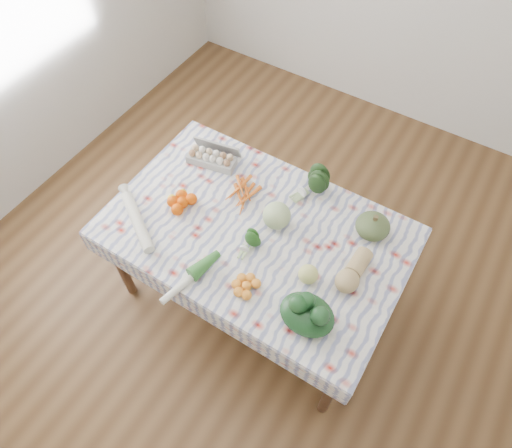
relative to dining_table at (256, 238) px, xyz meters
name	(u,v)px	position (x,y,z in m)	size (l,w,h in m)	color
ground	(256,292)	(0.00, 0.00, -0.68)	(4.50, 4.50, 0.00)	#51341B
dining_table	(256,238)	(0.00, 0.00, 0.00)	(1.60, 1.00, 0.75)	brown
tablecloth	(256,231)	(0.00, 0.00, 0.08)	(1.66, 1.06, 0.01)	white
egg_carton	(211,159)	(-0.50, 0.28, 0.12)	(0.30, 0.12, 0.08)	#A4A5A0
carrot_bunch	(244,194)	(-0.19, 0.17, 0.10)	(0.23, 0.21, 0.04)	orange
kale_bunch	(309,184)	(0.12, 0.39, 0.16)	(0.17, 0.15, 0.15)	#183312
kabocha_squash	(373,226)	(0.55, 0.32, 0.15)	(0.19, 0.19, 0.12)	#47582F
cabbage	(277,216)	(0.07, 0.10, 0.16)	(0.16, 0.16, 0.16)	#A6BF80
butternut_squash	(354,270)	(0.58, 0.02, 0.14)	(0.12, 0.27, 0.12)	tan
orange_cluster	(182,202)	(-0.45, -0.08, 0.12)	(0.22, 0.22, 0.07)	#E44E03
broccoli	(247,241)	(0.02, -0.11, 0.13)	(0.13, 0.13, 0.09)	#1E5117
mandarin_cluster	(246,286)	(0.15, -0.33, 0.11)	(0.18, 0.18, 0.05)	orange
grapefruit	(308,274)	(0.39, -0.12, 0.14)	(0.10, 0.10, 0.10)	#D2D570
spinach_bag	(307,314)	(0.49, -0.32, 0.14)	(0.28, 0.22, 0.12)	black
daikon	(137,221)	(-0.58, -0.32, 0.12)	(0.06, 0.06, 0.44)	silver
leek	(190,279)	(-0.12, -0.45, 0.10)	(0.04, 0.04, 0.37)	silver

